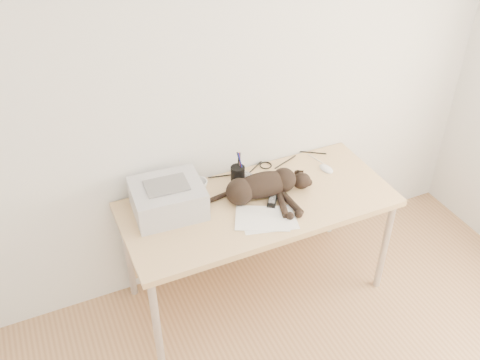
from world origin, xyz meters
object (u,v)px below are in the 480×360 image
mouse (326,167)px  mug (199,188)px  desk (252,211)px  printer (168,198)px  pen_cup (238,175)px  cat (260,187)px

mouse → mug: bearing=164.1°
desk → printer: bearing=174.2°
desk → pen_cup: 0.24m
cat → mouse: bearing=13.9°
printer → mug: size_ratio=3.79×
mug → desk: bearing=-22.2°
pen_cup → mouse: 0.58m
mug → mouse: bearing=-6.1°
cat → mug: cat is taller
pen_cup → mouse: (0.57, -0.10, -0.04)m
mug → mouse: mug is taller
desk → pen_cup: pen_cup is taller
printer → mouse: (1.04, -0.02, -0.07)m
desk → mug: bearing=157.8°
mug → printer: bearing=-161.7°
desk → pen_cup: (-0.04, 0.13, 0.20)m
mug → pen_cup: (0.26, 0.01, 0.01)m
desk → mouse: 0.55m
printer → mouse: bearing=-1.1°
mug → mouse: 0.83m
printer → mouse: 1.04m
pen_cup → mouse: bearing=-9.9°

